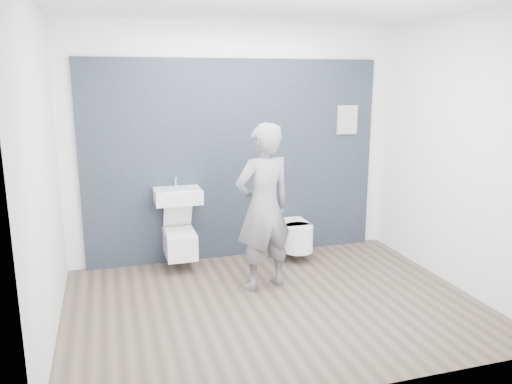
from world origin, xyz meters
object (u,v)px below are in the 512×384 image
object	(u,v)px
visitor	(264,208)
toilet_rounded	(295,236)
washbasin	(178,195)
toilet_square	(180,242)

from	to	relation	value
visitor	toilet_rounded	bearing A→B (deg)	-144.52
toilet_rounded	visitor	size ratio (longest dim) A/B	0.35
washbasin	visitor	xyz separation A→B (m)	(0.77, -0.83, 0.01)
washbasin	toilet_square	distance (m)	0.54
washbasin	visitor	distance (m)	1.13
washbasin	toilet_rounded	size ratio (longest dim) A/B	0.87
washbasin	toilet_rounded	distance (m)	1.52
toilet_square	toilet_rounded	xyz separation A→B (m)	(1.40, -0.06, -0.04)
visitor	toilet_square	bearing A→B (deg)	-58.79
washbasin	toilet_square	bearing A→B (deg)	-90.00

